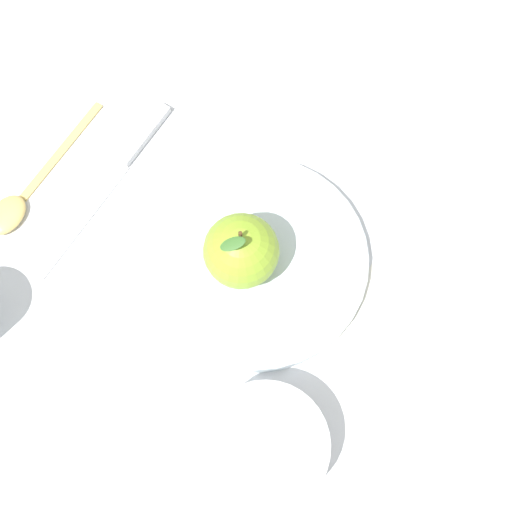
# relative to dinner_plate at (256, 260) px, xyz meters

# --- Properties ---
(ground_plane) EXTENTS (2.40, 2.40, 0.00)m
(ground_plane) POSITION_rel_dinner_plate_xyz_m (0.01, -0.04, -0.01)
(ground_plane) COLOR silver
(dinner_plate) EXTENTS (0.22, 0.22, 0.02)m
(dinner_plate) POSITION_rel_dinner_plate_xyz_m (0.00, 0.00, 0.00)
(dinner_plate) COLOR silver
(dinner_plate) RESTS_ON ground_plane
(apple) EXTENTS (0.07, 0.07, 0.09)m
(apple) POSITION_rel_dinner_plate_xyz_m (0.01, -0.01, 0.04)
(apple) COLOR #8CB22D
(apple) RESTS_ON dinner_plate
(side_bowl) EXTENTS (0.11, 0.11, 0.04)m
(side_bowl) POSITION_rel_dinner_plate_xyz_m (0.15, 0.11, 0.02)
(side_bowl) COLOR white
(side_bowl) RESTS_ON ground_plane
(knife) EXTENTS (0.23, 0.02, 0.01)m
(knife) POSITION_rel_dinner_plate_xyz_m (0.00, -0.18, -0.01)
(knife) COLOR silver
(knife) RESTS_ON ground_plane
(spoon) EXTENTS (0.18, 0.04, 0.01)m
(spoon) POSITION_rel_dinner_plate_xyz_m (0.08, -0.24, -0.00)
(spoon) COLOR #D8B766
(spoon) RESTS_ON ground_plane
(linen_napkin) EXTENTS (0.17, 0.12, 0.00)m
(linen_napkin) POSITION_rel_dinner_plate_xyz_m (-0.05, 0.15, -0.01)
(linen_napkin) COLOR silver
(linen_napkin) RESTS_ON ground_plane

